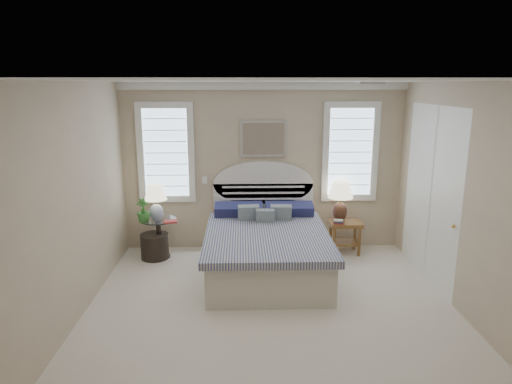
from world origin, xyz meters
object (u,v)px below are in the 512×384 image
object	(u,v)px
side_table_left	(159,234)
lamp_right	(340,196)
bed	(266,246)
nightstand_right	(345,230)
lamp_left	(156,199)
floor_pot	(155,246)

from	to	relation	value
side_table_left	lamp_right	size ratio (longest dim) A/B	0.98
bed	nightstand_right	world-z (taller)	bed
nightstand_right	lamp_right	world-z (taller)	lamp_right
bed	lamp_left	bearing A→B (deg)	161.92
bed	lamp_right	xyz separation A→B (m)	(1.22, 0.78, 0.54)
floor_pot	lamp_right	distance (m)	3.04
bed	nightstand_right	xyz separation A→B (m)	(1.30, 0.69, 0.00)
bed	nightstand_right	distance (m)	1.47
side_table_left	floor_pot	xyz separation A→B (m)	(-0.07, -0.03, -0.19)
lamp_left	bed	bearing A→B (deg)	-18.08
bed	floor_pot	size ratio (longest dim) A/B	5.27
floor_pot	lamp_right	size ratio (longest dim) A/B	0.67
side_table_left	nightstand_right	bearing A→B (deg)	1.94
nightstand_right	bed	bearing A→B (deg)	-151.97
lamp_left	lamp_right	bearing A→B (deg)	4.70
lamp_left	lamp_right	size ratio (longest dim) A/B	0.87
lamp_right	lamp_left	bearing A→B (deg)	-175.30
lamp_right	nightstand_right	bearing A→B (deg)	-48.34
side_table_left	lamp_left	xyz separation A→B (m)	(-0.01, -0.05, 0.58)
lamp_right	floor_pot	bearing A→B (deg)	-175.77
nightstand_right	lamp_right	size ratio (longest dim) A/B	0.82
side_table_left	lamp_right	world-z (taller)	lamp_right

